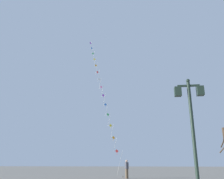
# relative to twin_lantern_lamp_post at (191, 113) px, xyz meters

# --- Properties ---
(twin_lantern_lamp_post) EXTENTS (1.21, 0.28, 4.91)m
(twin_lantern_lamp_post) POSITION_rel_twin_lantern_lamp_post_xyz_m (0.00, 0.00, 0.00)
(twin_lantern_lamp_post) COLOR #1E2D23
(twin_lantern_lamp_post) RESTS_ON ground_plane
(kite_train) EXTENTS (7.12, 13.81, 23.03)m
(kite_train) POSITION_rel_twin_lantern_lamp_post_xyz_m (-7.68, 22.22, 8.46)
(kite_train) COLOR brown
(kite_train) RESTS_ON ground_plane
(kite_flyer) EXTENTS (0.41, 0.62, 1.71)m
(kite_flyer) POSITION_rel_twin_lantern_lamp_post_xyz_m (-3.65, 13.91, -2.48)
(kite_flyer) COLOR brown
(kite_flyer) RESTS_ON ground_plane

